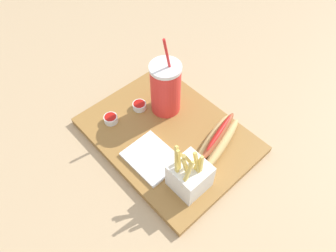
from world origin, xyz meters
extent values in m
cube|color=tan|center=(0.00, 0.00, -0.01)|extent=(2.40, 2.40, 0.02)
cube|color=olive|center=(0.00, 0.00, 0.01)|extent=(0.45, 0.34, 0.02)
cylinder|color=red|center=(-0.07, 0.06, 0.09)|extent=(0.08, 0.08, 0.15)
cylinder|color=white|center=(-0.07, 0.06, 0.17)|extent=(0.09, 0.09, 0.01)
cylinder|color=red|center=(-0.07, 0.06, 0.22)|extent=(0.01, 0.02, 0.09)
cube|color=white|center=(0.15, -0.07, 0.06)|extent=(0.08, 0.08, 0.08)
cube|color=#E5C660|center=(0.12, -0.06, 0.10)|extent=(0.01, 0.03, 0.06)
cube|color=#E5C660|center=(0.13, -0.09, 0.12)|extent=(0.03, 0.03, 0.07)
cube|color=#E5C660|center=(0.13, -0.09, 0.12)|extent=(0.02, 0.01, 0.07)
cube|color=#E5C660|center=(0.16, -0.06, 0.11)|extent=(0.02, 0.02, 0.06)
cube|color=#E5C660|center=(0.17, -0.06, 0.11)|extent=(0.01, 0.01, 0.07)
cube|color=#E5C660|center=(0.15, -0.09, 0.12)|extent=(0.02, 0.02, 0.07)
cube|color=#E5C660|center=(0.16, -0.09, 0.11)|extent=(0.01, 0.04, 0.07)
cube|color=#E5C660|center=(0.16, -0.06, 0.12)|extent=(0.03, 0.01, 0.07)
cube|color=#E5C660|center=(0.14, -0.07, 0.13)|extent=(0.01, 0.04, 0.08)
ellipsoid|color=tan|center=(0.13, 0.07, 0.04)|extent=(0.08, 0.19, 0.03)
ellipsoid|color=tan|center=(0.10, 0.06, 0.04)|extent=(0.08, 0.19, 0.03)
ellipsoid|color=#994728|center=(0.12, 0.07, 0.06)|extent=(0.07, 0.17, 0.02)
ellipsoid|color=red|center=(0.12, 0.07, 0.08)|extent=(0.05, 0.13, 0.01)
cylinder|color=white|center=(-0.14, -0.09, 0.03)|extent=(0.04, 0.04, 0.02)
cylinder|color=#B2140F|center=(-0.14, -0.09, 0.04)|extent=(0.03, 0.03, 0.01)
cylinder|color=white|center=(-0.12, 0.00, 0.03)|extent=(0.04, 0.04, 0.02)
cylinder|color=#B2140F|center=(-0.12, 0.00, 0.04)|extent=(0.03, 0.03, 0.01)
cube|color=white|center=(0.03, -0.09, 0.02)|extent=(0.13, 0.11, 0.01)
camera|label=1|loc=(0.38, -0.35, 0.71)|focal=33.64mm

